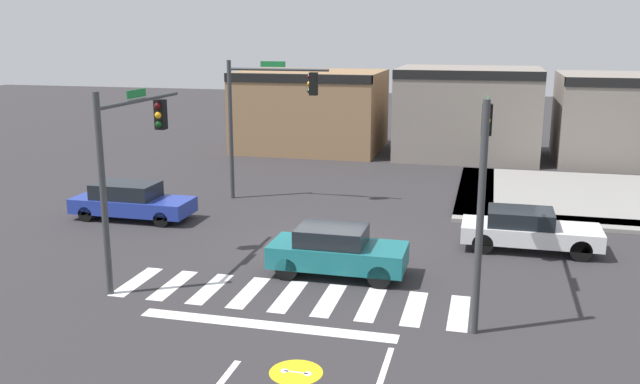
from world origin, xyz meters
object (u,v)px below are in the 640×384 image
Objects in this scene: traffic_signal_southeast at (484,159)px; car_blue at (131,201)px; traffic_signal_northwest at (265,105)px; traffic_signal_southwest at (131,148)px; car_white at (528,230)px; car_teal at (336,251)px.

traffic_signal_southeast is 14.93m from car_blue.
traffic_signal_southeast is (9.34, -9.50, -0.22)m from traffic_signal_northwest.
traffic_signal_northwest reaches higher than traffic_signal_southeast.
traffic_signal_southwest is at bearing -59.09° from car_blue.
traffic_signal_northwest is at bearing -4.72° from traffic_signal_southwest.
traffic_signal_northwest is 1.33× the size of car_white.
car_teal is 7.02m from car_white.
traffic_signal_southwest is 10.18m from traffic_signal_southeast.
traffic_signal_southwest is 0.99× the size of traffic_signal_southeast.
traffic_signal_southeast is 6.13m from car_white.
traffic_signal_northwest is 10.52m from car_teal.
traffic_signal_northwest is at bearing 44.51° from traffic_signal_southeast.
car_blue is at bearing -135.00° from traffic_signal_northwest.
traffic_signal_southeast is at bearing -21.17° from car_blue.
car_teal is (9.35, -4.29, 0.04)m from car_blue.
car_teal is at bearing 77.10° from traffic_signal_southeast.
car_teal reaches higher than car_blue.
car_teal is at bearing -24.65° from car_blue.
car_blue reaches higher than car_white.
traffic_signal_southwest reaches higher than car_blue.
traffic_signal_northwest is 13.33m from traffic_signal_southeast.
traffic_signal_northwest is at bearing -59.10° from car_teal.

